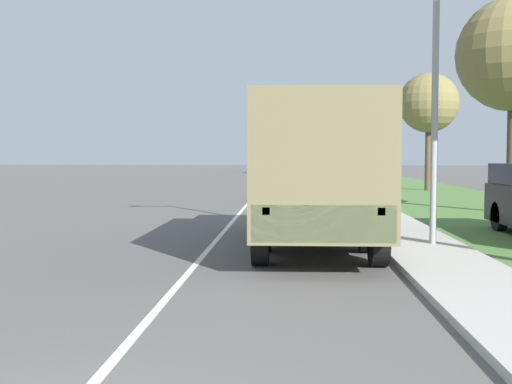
{
  "coord_description": "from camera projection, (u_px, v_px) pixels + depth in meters",
  "views": [
    {
      "loc": [
        1.7,
        -3.46,
        1.98
      ],
      "look_at": [
        0.9,
        12.09,
        1.1
      ],
      "focal_mm": 45.0,
      "sensor_mm": 36.0,
      "label": 1
    }
  ],
  "objects": [
    {
      "name": "car_fourth_ahead",
      "position": [
        294.0,
        168.0,
        63.35
      ],
      "size": [
        1.73,
        4.44,
        1.63
      ],
      "color": "silver",
      "rests_on": "ground"
    },
    {
      "name": "car_second_ahead",
      "position": [
        296.0,
        176.0,
        39.04
      ],
      "size": [
        1.89,
        3.91,
        1.6
      ],
      "color": "silver",
      "rests_on": "ground"
    },
    {
      "name": "military_truck",
      "position": [
        314.0,
        169.0,
        13.71
      ],
      "size": [
        2.41,
        7.82,
        3.08
      ],
      "color": "#545B3D",
      "rests_on": "ground"
    },
    {
      "name": "car_farthest_ahead",
      "position": [
        261.0,
        167.0,
        73.08
      ],
      "size": [
        1.8,
        4.59,
        1.63
      ],
      "color": "maroon",
      "rests_on": "ground"
    },
    {
      "name": "car_third_ahead",
      "position": [
        293.0,
        172.0,
        48.28
      ],
      "size": [
        1.88,
        4.22,
        1.63
      ],
      "color": "maroon",
      "rests_on": "ground"
    },
    {
      "name": "car_nearest_ahead",
      "position": [
        296.0,
        187.0,
        26.82
      ],
      "size": [
        1.73,
        4.06,
        1.49
      ],
      "color": "tan",
      "rests_on": "ground"
    },
    {
      "name": "grass_strip_right",
      "position": [
        396.0,
        185.0,
        43.07
      ],
      "size": [
        7.0,
        120.0,
        0.02
      ],
      "color": "#4C7538",
      "rests_on": "ground"
    },
    {
      "name": "lamp_post",
      "position": [
        427.0,
        19.0,
        13.34
      ],
      "size": [
        1.69,
        0.24,
        8.03
      ],
      "color": "gray",
      "rests_on": "sidewalk_right"
    },
    {
      "name": "sidewalk_right",
      "position": [
        330.0,
        184.0,
        43.3
      ],
      "size": [
        1.8,
        120.0,
        0.12
      ],
      "color": "#ADAAA3",
      "rests_on": "ground"
    },
    {
      "name": "ground_plane",
      "position": [
        264.0,
        185.0,
        43.53
      ],
      "size": [
        180.0,
        180.0,
        0.0
      ],
      "primitive_type": "plane",
      "color": "#565451"
    },
    {
      "name": "lane_centre_stripe",
      "position": [
        264.0,
        185.0,
        43.53
      ],
      "size": [
        0.12,
        120.0,
        0.0
      ],
      "color": "silver",
      "rests_on": "ground"
    },
    {
      "name": "tree_far_right",
      "position": [
        429.0,
        103.0,
        36.16
      ],
      "size": [
        3.37,
        3.37,
        6.63
      ],
      "color": "#4C3D2D",
      "rests_on": "grass_strip_right"
    }
  ]
}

